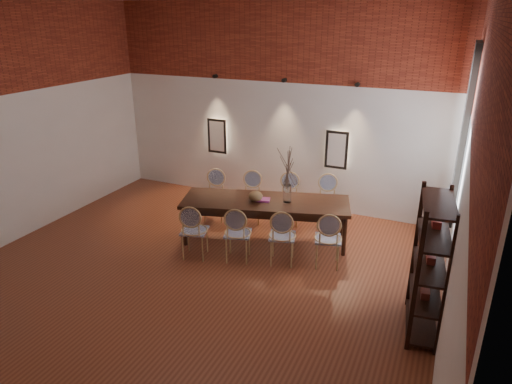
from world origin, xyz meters
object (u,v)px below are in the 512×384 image
at_px(chair_near_a, 194,230).
at_px(shelving_rack, 429,266).
at_px(chair_near_b, 238,233).
at_px(chair_far_c, 289,200).
at_px(dining_table, 265,220).
at_px(chair_far_d, 327,202).
at_px(chair_far_a, 214,197).
at_px(chair_far_b, 251,198).
at_px(book, 262,200).
at_px(vase, 287,193).
at_px(chair_near_d, 328,239).
at_px(bowl, 256,196).
at_px(chair_near_c, 282,236).

bearing_deg(chair_near_a, shelving_rack, -22.95).
bearing_deg(chair_near_b, chair_far_c, 64.23).
bearing_deg(shelving_rack, chair_far_c, 132.99).
height_order(dining_table, chair_far_d, chair_far_d).
bearing_deg(chair_far_a, chair_far_b, 180.00).
height_order(chair_far_c, book, chair_far_c).
bearing_deg(chair_near_b, chair_far_a, 115.77).
height_order(chair_far_d, vase, vase).
bearing_deg(chair_near_a, chair_near_d, -0.00).
bearing_deg(bowl, chair_far_b, 119.96).
xyz_separation_m(chair_near_a, chair_near_c, (1.37, 0.40, 0.00)).
bearing_deg(chair_near_a, chair_far_a, 90.00).
bearing_deg(dining_table, chair_far_d, 34.62).
distance_m(chair_near_b, chair_far_c, 1.64).
relative_size(dining_table, book, 10.97).
height_order(chair_near_d, chair_far_b, same).
height_order(dining_table, vase, vase).
bearing_deg(vase, chair_far_a, 169.09).
height_order(chair_near_b, chair_far_c, same).
height_order(chair_near_d, chair_far_d, same).
height_order(chair_near_b, shelving_rack, shelving_rack).
xyz_separation_m(vase, bowl, (-0.50, -0.20, -0.06)).
xyz_separation_m(chair_near_b, shelving_rack, (2.89, -0.62, 0.43)).
distance_m(chair_near_c, chair_far_c, 1.48).
height_order(chair_far_c, chair_far_d, same).
height_order(chair_near_b, bowl, chair_near_b).
distance_m(chair_near_d, book, 1.38).
bearing_deg(chair_far_d, chair_near_b, 46.00).
height_order(chair_far_b, chair_far_c, same).
xyz_separation_m(chair_far_a, book, (1.18, -0.43, 0.30)).
distance_m(dining_table, bowl, 0.50).
relative_size(bowl, shelving_rack, 0.13).
bearing_deg(chair_near_b, chair_near_c, 0.00).
relative_size(chair_near_b, chair_far_a, 1.00).
xyz_separation_m(chair_near_b, bowl, (-0.01, 0.71, 0.37)).
bearing_deg(chair_near_c, bowl, 127.09).
bearing_deg(dining_table, chair_near_b, -115.77).
bearing_deg(book, chair_near_c, -44.46).
distance_m(chair_far_c, book, 0.90).
bearing_deg(book, vase, 16.75).
relative_size(dining_table, chair_near_d, 3.03).
distance_m(chair_far_a, chair_far_d, 2.14).
relative_size(dining_table, vase, 9.50).
height_order(chair_near_c, chair_far_c, same).
height_order(chair_far_d, shelving_rack, shelving_rack).
relative_size(chair_near_c, chair_far_c, 1.00).
bearing_deg(chair_near_b, chair_far_d, 46.00).
height_order(chair_far_a, chair_far_b, same).
bearing_deg(chair_far_d, chair_near_c, 64.23).
bearing_deg(bowl, chair_near_c, -36.68).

